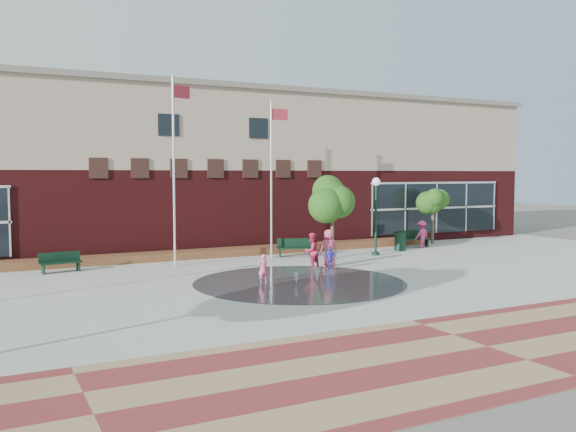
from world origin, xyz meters
name	(u,v)px	position (x,y,z in m)	size (l,w,h in m)	color
ground	(339,297)	(0.00, 0.00, 0.00)	(120.00, 120.00, 0.00)	#666056
plaza_concrete	(288,279)	(0.00, 4.00, 0.00)	(46.00, 18.00, 0.01)	#A8A8A0
paver_band	(487,347)	(0.00, -7.00, 0.00)	(46.00, 6.00, 0.01)	maroon
splash_pad	(299,283)	(0.00, 3.00, 0.00)	(8.40, 8.40, 0.01)	#383A3D
library_building	(187,168)	(0.00, 17.48, 4.64)	(44.40, 10.40, 9.20)	#491013
flower_bed	(222,257)	(0.00, 11.60, 0.00)	(26.00, 1.20, 0.40)	maroon
flagpole_left	(175,160)	(-3.12, 9.40, 4.94)	(0.99, 0.41, 8.87)	silver
flagpole_right	(272,170)	(2.08, 9.88, 4.50)	(0.99, 0.16, 8.05)	silver
lamp_right	(376,207)	(7.40, 8.34, 2.56)	(0.44, 0.44, 4.12)	black
bench_left	(61,266)	(-8.12, 9.94, 0.29)	(1.83, 0.74, 0.89)	black
bench_mid	(295,251)	(3.34, 9.72, 0.31)	(1.97, 1.19, 0.96)	black
bench_right	(413,242)	(11.40, 10.20, 0.33)	(2.04, 0.70, 1.01)	black
trash_can	(400,241)	(9.72, 9.28, 0.56)	(0.67, 0.67, 1.10)	black
tree_mid	(333,200)	(4.76, 8.38, 3.01)	(2.45, 2.45, 4.13)	#44372C
tree_small_right	(433,203)	(13.63, 11.15, 2.55)	(2.04, 2.04, 3.49)	#44372C
water_jet_a	(317,284)	(0.57, 2.59, 0.00)	(0.31, 0.31, 0.60)	white
water_jet_b	(296,285)	(-0.36, 2.59, 0.00)	(0.21, 0.21, 0.46)	white
child_splash	(263,269)	(-1.33, 3.57, 0.58)	(0.42, 0.28, 1.16)	#E8598D
adult_red	(312,251)	(2.12, 5.80, 0.83)	(0.81, 0.63, 1.66)	#CD2A50
adult_pink	(329,248)	(3.20, 6.10, 0.87)	(0.85, 0.56, 1.75)	#D34A6C
child_blue	(330,259)	(2.69, 5.14, 0.53)	(0.62, 0.26, 1.06)	#3B3CC6
person_bench	(422,234)	(11.71, 9.84, 0.80)	(1.03, 0.59, 1.59)	#D53B77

